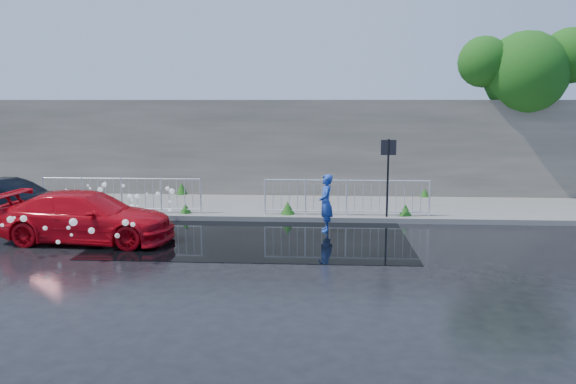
% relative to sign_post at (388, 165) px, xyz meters
% --- Properties ---
extents(ground, '(90.00, 90.00, 0.00)m').
position_rel_sign_post_xyz_m(ground, '(-4.20, -3.10, -1.72)').
color(ground, black).
rests_on(ground, ground).
extents(pavement, '(30.00, 4.00, 0.15)m').
position_rel_sign_post_xyz_m(pavement, '(-4.20, 1.90, -1.65)').
color(pavement, '#63625E').
rests_on(pavement, ground).
extents(curb, '(30.00, 0.25, 0.16)m').
position_rel_sign_post_xyz_m(curb, '(-4.20, -0.10, -1.64)').
color(curb, '#63625E').
rests_on(curb, ground).
extents(retaining_wall, '(30.00, 0.60, 3.50)m').
position_rel_sign_post_xyz_m(retaining_wall, '(-4.20, 4.10, 0.18)').
color(retaining_wall, '#575349').
rests_on(retaining_wall, pavement).
extents(puddle, '(8.00, 5.00, 0.01)m').
position_rel_sign_post_xyz_m(puddle, '(-3.70, -2.10, -1.72)').
color(puddle, black).
rests_on(puddle, ground).
extents(sign_post, '(0.45, 0.06, 2.50)m').
position_rel_sign_post_xyz_m(sign_post, '(0.00, 0.00, 0.00)').
color(sign_post, black).
rests_on(sign_post, ground).
extents(tree, '(4.91, 2.99, 6.19)m').
position_rel_sign_post_xyz_m(tree, '(5.37, 4.31, 3.02)').
color(tree, '#332114').
rests_on(tree, ground).
extents(railing_left, '(5.05, 0.05, 1.10)m').
position_rel_sign_post_xyz_m(railing_left, '(-8.20, 0.25, -0.99)').
color(railing_left, silver).
rests_on(railing_left, pavement).
extents(railing_right, '(5.05, 0.05, 1.10)m').
position_rel_sign_post_xyz_m(railing_right, '(-1.20, 0.25, -0.99)').
color(railing_right, silver).
rests_on(railing_right, pavement).
extents(weeds, '(12.17, 3.93, 0.43)m').
position_rel_sign_post_xyz_m(weeds, '(-4.52, 1.45, -1.39)').
color(weeds, '#154612').
rests_on(weeds, pavement).
extents(water_spray, '(3.67, 5.27, 1.00)m').
position_rel_sign_post_xyz_m(water_spray, '(-7.99, -1.78, -1.09)').
color(water_spray, white).
rests_on(water_spray, ground).
extents(red_car, '(4.59, 2.11, 1.30)m').
position_rel_sign_post_xyz_m(red_car, '(-7.98, -2.85, -1.07)').
color(red_car, red).
rests_on(red_car, ground).
extents(dark_car, '(4.16, 1.84, 1.33)m').
position_rel_sign_post_xyz_m(dark_car, '(-11.16, -1.03, -1.06)').
color(dark_car, black).
rests_on(dark_car, ground).
extents(person, '(0.40, 0.60, 1.60)m').
position_rel_sign_post_xyz_m(person, '(-1.84, -1.30, -0.92)').
color(person, '#2347B2').
rests_on(person, ground).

